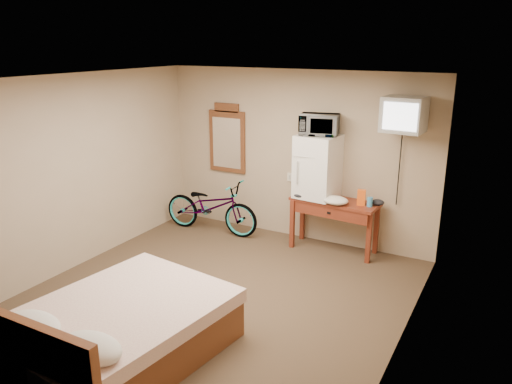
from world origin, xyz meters
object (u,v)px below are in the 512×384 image
mini_fridge (318,166)px  blue_cup (370,202)px  crt_television (404,115)px  wall_mirror (227,139)px  microwave (319,125)px  bicycle (211,206)px  desk (334,210)px  bed (114,332)px

mini_fridge → blue_cup: (0.79, -0.07, -0.38)m
crt_television → wall_mirror: size_ratio=0.56×
microwave → bicycle: (-1.64, -0.25, -1.36)m
desk → bed: 3.51m
mini_fridge → blue_cup: size_ratio=6.93×
mini_fridge → bed: mini_fridge is taller
desk → bed: bearing=-104.9°
crt_television → bicycle: size_ratio=0.38×
crt_television → wall_mirror: 2.82m
crt_television → mini_fridge: bearing=177.6°
microwave → bed: 3.80m
blue_cup → bicycle: bearing=-175.9°
bed → desk: bearing=75.1°
desk → wall_mirror: (-1.89, 0.27, 0.78)m
crt_television → bicycle: (-2.78, -0.20, -1.59)m
microwave → wall_mirror: wall_mirror is taller
mini_fridge → blue_cup: 0.88m
desk → crt_television: 1.62m
bicycle → bed: size_ratio=0.73×
crt_television → bicycle: 3.20m
blue_cup → crt_television: (0.34, 0.02, 1.19)m
mini_fridge → microwave: (0.00, 0.00, 0.59)m
wall_mirror → bicycle: wall_mirror is taller
microwave → crt_television: 1.16m
desk → bicycle: size_ratio=0.79×
crt_television → blue_cup: bearing=-175.9°
crt_television → microwave: bearing=177.6°
desk → crt_television: crt_television is taller
blue_cup → wall_mirror: bearing=173.4°
desk → bicycle: 1.95m
bicycle → wall_mirror: bearing=-7.6°
bicycle → crt_television: bearing=-89.2°
desk → mini_fridge: size_ratio=1.41×
bicycle → mini_fridge: bearing=-84.7°
mini_fridge → crt_television: bearing=-2.4°
crt_television → bed: bearing=-117.2°
mini_fridge → bed: bearing=-100.1°
mini_fridge → bicycle: mini_fridge is taller
desk → microwave: 1.20m
desk → mini_fridge: (-0.29, 0.07, 0.58)m
mini_fridge → bed: size_ratio=0.41×
mini_fridge → microwave: bearing=56.2°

